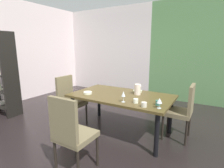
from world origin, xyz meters
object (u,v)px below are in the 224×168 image
(cup_center, at_px, (136,101))
(wine_glass_north, at_px, (159,101))
(wine_glass_south, at_px, (123,94))
(cup_rear, at_px, (158,103))
(chair_right_far, at_px, (183,109))
(dining_table, at_px, (121,99))
(pitcher_corner, at_px, (138,89))
(chair_head_near, at_px, (71,132))
(serving_bowl_west, at_px, (88,93))
(serving_bowl_near_shelf, at_px, (137,91))
(cup_near_window, at_px, (144,105))
(chair_left_near, at_px, (69,99))

(cup_center, bearing_deg, wine_glass_north, -7.17)
(wine_glass_south, bearing_deg, wine_glass_north, 0.70)
(cup_rear, bearing_deg, chair_right_far, 61.29)
(wine_glass_north, relative_size, cup_center, 2.00)
(chair_right_far, bearing_deg, dining_table, 105.53)
(cup_center, relative_size, cup_rear, 1.01)
(pitcher_corner, bearing_deg, cup_center, -70.47)
(chair_head_near, height_order, pitcher_corner, chair_head_near)
(serving_bowl_west, bearing_deg, wine_glass_south, -7.27)
(pitcher_corner, bearing_deg, dining_table, -144.81)
(wine_glass_south, bearing_deg, pitcher_corner, 87.91)
(cup_rear, relative_size, pitcher_corner, 0.38)
(serving_bowl_near_shelf, distance_m, cup_near_window, 0.87)
(wine_glass_south, distance_m, cup_center, 0.22)
(chair_head_near, relative_size, chair_left_near, 1.01)
(cup_rear, bearing_deg, pitcher_corner, 141.02)
(dining_table, distance_m, chair_head_near, 1.31)
(dining_table, distance_m, wine_glass_north, 0.89)
(chair_head_near, relative_size, cup_near_window, 12.26)
(serving_bowl_near_shelf, height_order, cup_rear, cup_rear)
(wine_glass_south, distance_m, pitcher_corner, 0.54)
(chair_left_near, xyz_separation_m, pitcher_corner, (1.28, 0.46, 0.26))
(wine_glass_north, xyz_separation_m, serving_bowl_near_shelf, (-0.63, 0.70, -0.09))
(wine_glass_south, bearing_deg, dining_table, 122.00)
(cup_rear, bearing_deg, chair_head_near, -124.62)
(chair_head_near, xyz_separation_m, serving_bowl_near_shelf, (0.17, 1.66, 0.17))
(chair_right_far, height_order, pitcher_corner, chair_right_far)
(chair_left_near, height_order, wine_glass_south, chair_left_near)
(wine_glass_south, xyz_separation_m, cup_near_window, (0.37, -0.05, -0.09))
(dining_table, xyz_separation_m, cup_rear, (0.74, -0.23, 0.11))
(dining_table, bearing_deg, pitcher_corner, 35.19)
(serving_bowl_near_shelf, xyz_separation_m, cup_rear, (0.57, -0.58, 0.02))
(chair_left_near, height_order, wine_glass_north, chair_left_near)
(serving_bowl_near_shelf, distance_m, pitcher_corner, 0.21)
(wine_glass_north, bearing_deg, wine_glass_south, -179.30)
(serving_bowl_west, relative_size, cup_center, 2.13)
(serving_bowl_near_shelf, relative_size, pitcher_corner, 0.88)
(chair_right_far, bearing_deg, chair_head_near, 147.21)
(chair_right_far, xyz_separation_m, serving_bowl_west, (-1.60, -0.54, 0.19))
(pitcher_corner, bearing_deg, chair_head_near, -99.41)
(chair_head_near, distance_m, cup_near_window, 1.09)
(chair_right_far, distance_m, cup_center, 0.88)
(wine_glass_north, relative_size, serving_bowl_near_shelf, 0.87)
(dining_table, height_order, wine_glass_north, wine_glass_north)
(cup_rear, bearing_deg, serving_bowl_west, -178.80)
(serving_bowl_west, xyz_separation_m, pitcher_corner, (0.82, 0.43, 0.08))
(serving_bowl_near_shelf, bearing_deg, cup_near_window, -61.06)
(chair_left_near, xyz_separation_m, wine_glass_south, (1.26, -0.08, 0.28))
(cup_near_window, bearing_deg, wine_glass_south, 172.38)
(serving_bowl_near_shelf, xyz_separation_m, serving_bowl_west, (-0.75, -0.61, 0.00))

